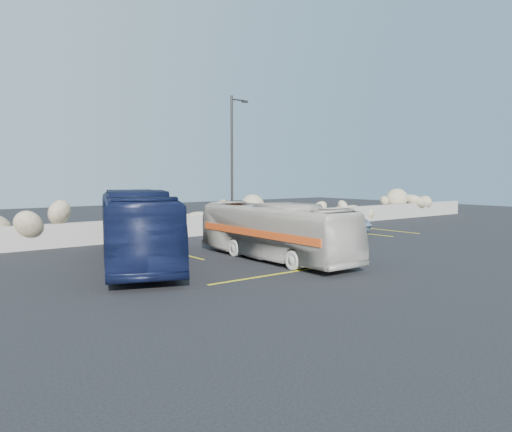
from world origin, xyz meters
TOP-DOWN VIEW (x-y plane):
  - ground at (0.00, 0.00)m, footprint 90.00×90.00m
  - seawall at (0.00, 12.00)m, footprint 60.00×0.40m
  - riprap_pile at (0.00, 13.20)m, footprint 54.00×2.80m
  - parking_lines at (4.64, 5.57)m, footprint 18.16×9.36m
  - lamppost at (2.56, 9.50)m, footprint 1.14×0.18m
  - vintage_bus at (-0.08, 2.71)m, footprint 2.28×8.79m
  - tour_coach at (-5.13, 5.46)m, footprint 6.12×10.96m
  - car_a at (6.01, 8.56)m, footprint 1.56×3.74m
  - car_b at (3.87, 8.17)m, footprint 1.38×3.79m
  - car_c at (8.09, 8.56)m, footprint 1.94×4.59m
  - car_d at (10.44, 8.65)m, footprint 2.18×4.52m

SIDE VIEW (x-z plane):
  - ground at x=0.00m, z-range 0.00..0.00m
  - parking_lines at x=4.64m, z-range 0.00..0.01m
  - seawall at x=0.00m, z-range 0.00..1.20m
  - car_d at x=10.44m, z-range 0.00..1.24m
  - car_b at x=3.87m, z-range 0.00..1.24m
  - car_a at x=6.01m, z-range 0.00..1.26m
  - car_c at x=8.09m, z-range 0.00..1.32m
  - vintage_bus at x=-0.08m, z-range 0.00..2.43m
  - riprap_pile at x=0.00m, z-range 0.00..2.60m
  - tour_coach at x=-5.13m, z-range 0.00..3.00m
  - lamppost at x=2.56m, z-range 0.30..8.30m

